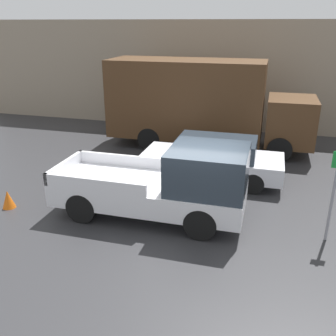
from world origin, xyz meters
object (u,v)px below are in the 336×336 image
car (213,158)px  parking_sign (334,190)px  pickup_truck (168,184)px  traffic_cone (8,199)px  delivery_truck (200,102)px  newspaper_box (235,122)px

car → parking_sign: parking_sign is taller
pickup_truck → traffic_cone: bearing=-171.0°
delivery_truck → traffic_cone: delivery_truck is taller
traffic_cone → car: bearing=34.6°
delivery_truck → parking_sign: size_ratio=3.48×
newspaper_box → parking_sign: bearing=-71.0°
parking_sign → newspaper_box: bearing=109.0°
parking_sign → traffic_cone: size_ratio=4.57×
parking_sign → newspaper_box: (-3.23, 9.39, -0.87)m
car → parking_sign: bearing=-42.9°
traffic_cone → delivery_truck: bearing=59.8°
parking_sign → car: bearing=137.1°
pickup_truck → parking_sign: 4.12m
pickup_truck → car: (0.76, 2.98, -0.23)m
car → traffic_cone: car is taller
car → newspaper_box: car is taller
pickup_truck → car: 3.09m
delivery_truck → traffic_cone: (-4.20, -7.21, -1.66)m
newspaper_box → traffic_cone: (-5.47, -10.00, -0.22)m
traffic_cone → newspaper_box: bearing=61.3°
delivery_truck → newspaper_box: size_ratio=8.63×
car → traffic_cone: 6.54m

